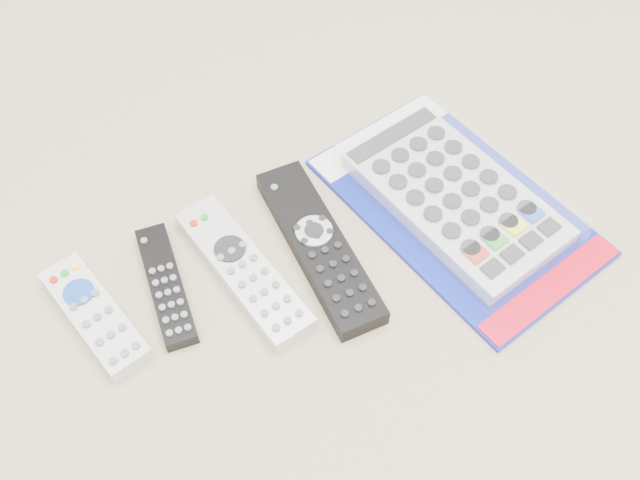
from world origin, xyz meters
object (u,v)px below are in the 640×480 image
remote_silver_dvd (244,270)px  jumbo_remote_packaged (456,195)px  remote_large_black (319,246)px  remote_slim_black (166,285)px  remote_small_grey (95,315)px

remote_silver_dvd → jumbo_remote_packaged: size_ratio=0.60×
remote_large_black → jumbo_remote_packaged: jumbo_remote_packaged is taller
remote_slim_black → remote_large_black: 0.18m
remote_slim_black → remote_silver_dvd: 0.09m
remote_small_grey → remote_slim_black: remote_small_grey is taller
remote_silver_dvd → remote_slim_black: bearing=155.8°
remote_slim_black → remote_small_grey: bearing=-171.0°
remote_small_grey → remote_slim_black: bearing=-10.9°
remote_slim_black → remote_silver_dvd: size_ratio=0.75×
jumbo_remote_packaged → remote_slim_black: bearing=161.9°
remote_slim_black → jumbo_remote_packaged: jumbo_remote_packaged is taller
remote_large_black → remote_slim_black: bearing=171.6°
remote_small_grey → remote_slim_black: (0.08, -0.00, -0.00)m
remote_small_grey → remote_silver_dvd: 0.17m
jumbo_remote_packaged → remote_silver_dvd: bearing=164.3°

